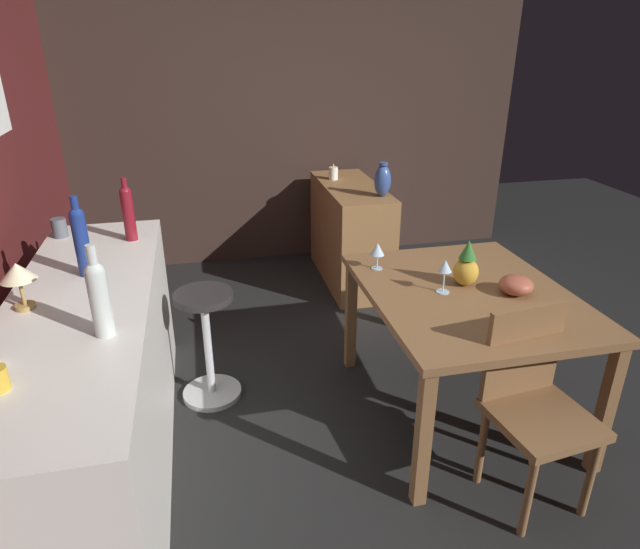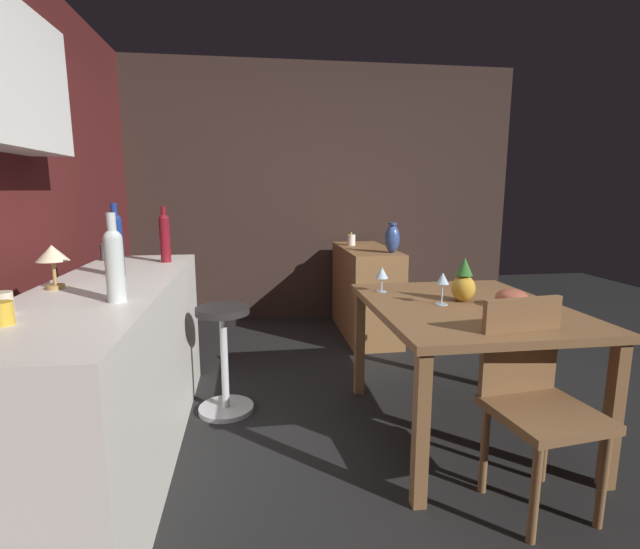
% 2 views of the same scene
% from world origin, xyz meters
% --- Properties ---
extents(ground_plane, '(9.00, 9.00, 0.00)m').
position_xyz_m(ground_plane, '(0.00, 0.00, 0.00)').
color(ground_plane, black).
extents(wall_side_right, '(0.10, 4.40, 2.60)m').
position_xyz_m(wall_side_right, '(2.55, 0.30, 1.30)').
color(wall_side_right, '#33231E').
rests_on(wall_side_right, ground_plane).
extents(dining_table, '(1.24, 1.00, 0.74)m').
position_xyz_m(dining_table, '(-0.02, -0.29, 0.66)').
color(dining_table, brown).
rests_on(dining_table, ground_plane).
extents(kitchen_counter, '(2.10, 0.60, 0.90)m').
position_xyz_m(kitchen_counter, '(-0.03, 1.55, 0.45)').
color(kitchen_counter, silver).
rests_on(kitchen_counter, ground_plane).
extents(sideboard_cabinet, '(1.10, 0.44, 0.82)m').
position_xyz_m(sideboard_cabinet, '(1.83, -0.19, 0.41)').
color(sideboard_cabinet, olive).
rests_on(sideboard_cabinet, ground_plane).
extents(chair_near_window, '(0.45, 0.45, 0.89)m').
position_xyz_m(chair_near_window, '(-0.61, -0.33, 0.48)').
color(chair_near_window, brown).
rests_on(chair_near_window, ground_plane).
extents(bar_stool, '(0.34, 0.34, 0.66)m').
position_xyz_m(bar_stool, '(0.42, 1.03, 0.35)').
color(bar_stool, '#262323').
rests_on(bar_stool, ground_plane).
extents(wine_glass_left, '(0.08, 0.08, 0.15)m').
position_xyz_m(wine_glass_left, '(0.36, 0.07, 0.85)').
color(wine_glass_left, silver).
rests_on(wine_glass_left, dining_table).
extents(wine_glass_right, '(0.07, 0.07, 0.17)m').
position_xyz_m(wine_glass_right, '(-0.00, -0.16, 0.87)').
color(wine_glass_right, silver).
rests_on(wine_glass_right, dining_table).
extents(pineapple_centerpiece, '(0.13, 0.13, 0.25)m').
position_xyz_m(pineapple_centerpiece, '(0.06, -0.30, 0.84)').
color(pineapple_centerpiece, gold).
rests_on(pineapple_centerpiece, dining_table).
extents(fruit_bowl, '(0.17, 0.17, 0.09)m').
position_xyz_m(fruit_bowl, '(-0.10, -0.50, 0.79)').
color(fruit_bowl, '#9E4C38').
rests_on(fruit_bowl, dining_table).
extents(wine_bottle_clear, '(0.07, 0.07, 0.36)m').
position_xyz_m(wine_bottle_clear, '(-0.37, 1.39, 1.07)').
color(wine_bottle_clear, silver).
rests_on(wine_bottle_clear, kitchen_counter).
extents(wine_bottle_ruby, '(0.06, 0.06, 0.35)m').
position_xyz_m(wine_bottle_ruby, '(0.69, 1.38, 1.07)').
color(wine_bottle_ruby, maroon).
rests_on(wine_bottle_ruby, kitchen_counter).
extents(wine_bottle_cobalt, '(0.07, 0.07, 0.38)m').
position_xyz_m(wine_bottle_cobalt, '(0.24, 1.55, 1.08)').
color(wine_bottle_cobalt, navy).
rests_on(wine_bottle_cobalt, kitchen_counter).
extents(cup_slate, '(0.11, 0.08, 0.10)m').
position_xyz_m(cup_slate, '(0.82, 1.77, 0.95)').
color(cup_slate, '#515660').
rests_on(cup_slate, kitchen_counter).
extents(counter_lamp, '(0.14, 0.14, 0.20)m').
position_xyz_m(counter_lamp, '(-0.07, 1.74, 1.05)').
color(counter_lamp, '#A58447').
rests_on(counter_lamp, kitchen_counter).
extents(pillar_candle_tall, '(0.08, 0.08, 0.13)m').
position_xyz_m(pillar_candle_tall, '(2.06, -0.10, 0.87)').
color(pillar_candle_tall, white).
rests_on(pillar_candle_tall, sideboard_cabinet).
extents(vase_ceramic_blue, '(0.12, 0.12, 0.25)m').
position_xyz_m(vase_ceramic_blue, '(1.48, -0.33, 0.94)').
color(vase_ceramic_blue, '#334C8C').
rests_on(vase_ceramic_blue, sideboard_cabinet).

